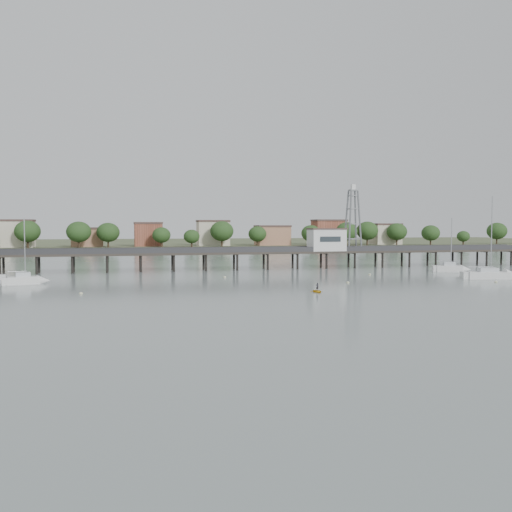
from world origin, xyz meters
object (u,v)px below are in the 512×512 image
at_px(pier, 220,253).
at_px(sailboat_e, 454,269).
at_px(yellow_dinghy, 317,292).
at_px(sailboat_b, 29,280).
at_px(sailboat_d, 498,275).
at_px(lattice_tower, 353,220).

relative_size(pier, sailboat_e, 12.49).
bearing_deg(yellow_dinghy, sailboat_b, 152.12).
bearing_deg(sailboat_d, sailboat_e, 101.09).
height_order(pier, sailboat_e, sailboat_e).
distance_m(pier, sailboat_e, 50.84).
distance_m(pier, sailboat_d, 56.95).
height_order(sailboat_e, yellow_dinghy, sailboat_e).
distance_m(lattice_tower, sailboat_d, 37.49).
distance_m(sailboat_b, sailboat_d, 83.62).
bearing_deg(sailboat_e, sailboat_b, -154.39).
height_order(sailboat_b, sailboat_e, sailboat_e).
bearing_deg(sailboat_d, lattice_tower, 131.46).
bearing_deg(pier, sailboat_d, -35.14).
height_order(pier, lattice_tower, lattice_tower).
relative_size(pier, sailboat_b, 12.99).
bearing_deg(pier, sailboat_e, -18.27).
height_order(sailboat_e, sailboat_d, sailboat_d).
xyz_separation_m(lattice_tower, sailboat_b, (-68.05, -22.93, -10.45)).
relative_size(pier, lattice_tower, 9.68).
xyz_separation_m(pier, sailboat_b, (-36.55, -22.93, -3.14)).
height_order(lattice_tower, yellow_dinghy, lattice_tower).
height_order(sailboat_b, yellow_dinghy, sailboat_b).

